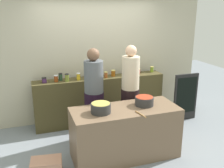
{
  "coord_description": "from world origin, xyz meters",
  "views": [
    {
      "loc": [
        -1.41,
        -3.79,
        2.38
      ],
      "look_at": [
        0.0,
        0.35,
        1.05
      ],
      "focal_mm": 41.48,
      "sensor_mm": 36.0,
      "label": 1
    }
  ],
  "objects_px": {
    "cooking_pot_left": "(101,108)",
    "cook_with_tongs": "(94,100)",
    "preserve_jar_10": "(138,71)",
    "preserve_jar_11": "(152,69)",
    "preserve_jar_0": "(44,80)",
    "chalkboard_sign": "(186,97)",
    "preserve_jar_1": "(56,79)",
    "preserve_jar_2": "(61,77)",
    "preserve_jar_8": "(126,73)",
    "cook_in_cap": "(130,97)",
    "bread_crate": "(47,167)",
    "preserve_jar_6": "(106,75)",
    "preserve_jar_3": "(67,78)",
    "wooden_spoon": "(141,114)",
    "preserve_jar_4": "(78,76)",
    "preserve_jar_9": "(134,72)",
    "preserve_jar_7": "(113,73)",
    "preserve_jar_5": "(88,75)",
    "cooking_pot_center": "(144,101)"
  },
  "relations": [
    {
      "from": "preserve_jar_7",
      "to": "cook_with_tongs",
      "type": "xyz_separation_m",
      "value": [
        -0.6,
        -0.7,
        -0.27
      ]
    },
    {
      "from": "preserve_jar_5",
      "to": "bread_crate",
      "type": "relative_size",
      "value": 0.29
    },
    {
      "from": "preserve_jar_6",
      "to": "bread_crate",
      "type": "relative_size",
      "value": 0.28
    },
    {
      "from": "preserve_jar_1",
      "to": "cook_with_tongs",
      "type": "distance_m",
      "value": 0.91
    },
    {
      "from": "preserve_jar_3",
      "to": "preserve_jar_7",
      "type": "height_order",
      "value": "preserve_jar_3"
    },
    {
      "from": "preserve_jar_0",
      "to": "chalkboard_sign",
      "type": "distance_m",
      "value": 2.93
    },
    {
      "from": "preserve_jar_8",
      "to": "cook_with_tongs",
      "type": "relative_size",
      "value": 0.06
    },
    {
      "from": "preserve_jar_10",
      "to": "cook_with_tongs",
      "type": "relative_size",
      "value": 0.07
    },
    {
      "from": "preserve_jar_9",
      "to": "cook_with_tongs",
      "type": "xyz_separation_m",
      "value": [
        -1.08,
        -0.71,
        -0.26
      ]
    },
    {
      "from": "preserve_jar_2",
      "to": "preserve_jar_8",
      "type": "relative_size",
      "value": 1.31
    },
    {
      "from": "wooden_spoon",
      "to": "preserve_jar_2",
      "type": "bearing_deg",
      "value": 117.96
    },
    {
      "from": "preserve_jar_1",
      "to": "chalkboard_sign",
      "type": "distance_m",
      "value": 2.72
    },
    {
      "from": "preserve_jar_9",
      "to": "wooden_spoon",
      "type": "height_order",
      "value": "preserve_jar_9"
    },
    {
      "from": "preserve_jar_1",
      "to": "preserve_jar_4",
      "type": "distance_m",
      "value": 0.43
    },
    {
      "from": "cooking_pot_left",
      "to": "wooden_spoon",
      "type": "height_order",
      "value": "cooking_pot_left"
    },
    {
      "from": "cooking_pot_left",
      "to": "cook_with_tongs",
      "type": "bearing_deg",
      "value": 82.93
    },
    {
      "from": "cook_in_cap",
      "to": "wooden_spoon",
      "type": "bearing_deg",
      "value": -102.56
    },
    {
      "from": "preserve_jar_6",
      "to": "preserve_jar_11",
      "type": "distance_m",
      "value": 1.11
    },
    {
      "from": "cook_in_cap",
      "to": "preserve_jar_11",
      "type": "bearing_deg",
      "value": 45.23
    },
    {
      "from": "preserve_jar_2",
      "to": "preserve_jar_6",
      "type": "bearing_deg",
      "value": -6.12
    },
    {
      "from": "preserve_jar_0",
      "to": "bread_crate",
      "type": "bearing_deg",
      "value": -96.03
    },
    {
      "from": "cook_with_tongs",
      "to": "bread_crate",
      "type": "bearing_deg",
      "value": -140.04
    },
    {
      "from": "cooking_pot_left",
      "to": "cook_in_cap",
      "type": "xyz_separation_m",
      "value": [
        0.73,
        0.6,
        -0.11
      ]
    },
    {
      "from": "preserve_jar_11",
      "to": "bread_crate",
      "type": "xyz_separation_m",
      "value": [
        -2.47,
        -1.55,
        -0.92
      ]
    },
    {
      "from": "preserve_jar_4",
      "to": "preserve_jar_10",
      "type": "relative_size",
      "value": 1.22
    },
    {
      "from": "preserve_jar_2",
      "to": "preserve_jar_3",
      "type": "relative_size",
      "value": 0.97
    },
    {
      "from": "cooking_pot_left",
      "to": "preserve_jar_7",
      "type": "bearing_deg",
      "value": 64.22
    },
    {
      "from": "wooden_spoon",
      "to": "chalkboard_sign",
      "type": "height_order",
      "value": "chalkboard_sign"
    },
    {
      "from": "preserve_jar_4",
      "to": "bread_crate",
      "type": "distance_m",
      "value": 1.9
    },
    {
      "from": "preserve_jar_5",
      "to": "wooden_spoon",
      "type": "xyz_separation_m",
      "value": [
        0.38,
        -1.7,
        -0.2
      ]
    },
    {
      "from": "preserve_jar_10",
      "to": "cook_in_cap",
      "type": "distance_m",
      "value": 1.03
    },
    {
      "from": "preserve_jar_10",
      "to": "cooking_pot_left",
      "type": "xyz_separation_m",
      "value": [
        -1.26,
        -1.45,
        -0.13
      ]
    },
    {
      "from": "preserve_jar_10",
      "to": "chalkboard_sign",
      "type": "xyz_separation_m",
      "value": [
        0.89,
        -0.51,
        -0.52
      ]
    },
    {
      "from": "preserve_jar_5",
      "to": "preserve_jar_8",
      "type": "xyz_separation_m",
      "value": [
        0.8,
        -0.04,
        -0.01
      ]
    },
    {
      "from": "preserve_jar_8",
      "to": "preserve_jar_6",
      "type": "bearing_deg",
      "value": -177.01
    },
    {
      "from": "wooden_spoon",
      "to": "bread_crate",
      "type": "bearing_deg",
      "value": 171.58
    },
    {
      "from": "preserve_jar_10",
      "to": "preserve_jar_11",
      "type": "relative_size",
      "value": 0.92
    },
    {
      "from": "preserve_jar_6",
      "to": "cooking_pot_left",
      "type": "relative_size",
      "value": 0.41
    },
    {
      "from": "cooking_pot_left",
      "to": "preserve_jar_3",
      "type": "bearing_deg",
      "value": 101.45
    },
    {
      "from": "preserve_jar_2",
      "to": "preserve_jar_7",
      "type": "height_order",
      "value": "preserve_jar_2"
    },
    {
      "from": "preserve_jar_4",
      "to": "cooking_pot_center",
      "type": "bearing_deg",
      "value": -58.64
    },
    {
      "from": "preserve_jar_4",
      "to": "bread_crate",
      "type": "height_order",
      "value": "preserve_jar_4"
    },
    {
      "from": "bread_crate",
      "to": "preserve_jar_1",
      "type": "bearing_deg",
      "value": 75.54
    },
    {
      "from": "preserve_jar_11",
      "to": "preserve_jar_6",
      "type": "bearing_deg",
      "value": -173.51
    },
    {
      "from": "preserve_jar_0",
      "to": "preserve_jar_8",
      "type": "height_order",
      "value": "preserve_jar_8"
    },
    {
      "from": "preserve_jar_9",
      "to": "cook_in_cap",
      "type": "bearing_deg",
      "value": -117.6
    },
    {
      "from": "preserve_jar_1",
      "to": "preserve_jar_10",
      "type": "bearing_deg",
      "value": 1.96
    },
    {
      "from": "preserve_jar_1",
      "to": "preserve_jar_6",
      "type": "distance_m",
      "value": 0.99
    },
    {
      "from": "preserve_jar_4",
      "to": "preserve_jar_10",
      "type": "height_order",
      "value": "preserve_jar_4"
    },
    {
      "from": "preserve_jar_7",
      "to": "preserve_jar_8",
      "type": "bearing_deg",
      "value": -8.93
    }
  ]
}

